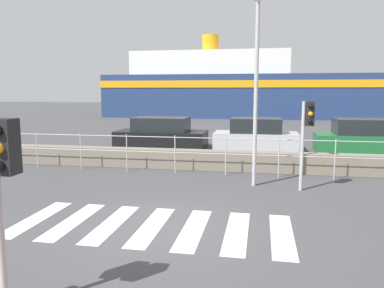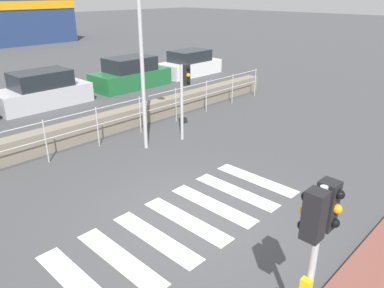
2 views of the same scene
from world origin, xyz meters
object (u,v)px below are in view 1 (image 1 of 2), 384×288
Objects in this scene: traffic_light_far at (307,126)px; ferry_boat at (236,90)px; streetlamp at (256,70)px; parked_car_green at (362,138)px; parked_car_silver at (256,136)px; parked_car_black at (161,135)px.

ferry_boat is (-4.02, 30.46, 1.09)m from traffic_light_far.
streetlamp is 30.41m from ferry_boat.
parked_car_green is (7.33, -23.15, -2.30)m from ferry_boat.
streetlamp reaches higher than parked_car_silver.
streetlamp is 1.38× the size of parked_car_silver.
parked_car_black is at bearing 130.43° from traffic_light_far.
traffic_light_far is at bearing -49.57° from parked_car_black.
parked_car_green is at bearing -72.43° from ferry_boat.
parked_car_green is (4.82, 0.00, 0.01)m from parked_car_silver.
streetlamp is at bearing 173.84° from traffic_light_far.
streetlamp is 1.35× the size of parked_car_green.
parked_car_green reaches higher than parked_car_silver.
parked_car_black is at bearing 123.74° from streetlamp.
streetlamp reaches higher than traffic_light_far.
ferry_boat is 23.40m from parked_car_silver.
traffic_light_far is 8.12m from parked_car_green.
traffic_light_far reaches higher than parked_car_green.
ferry_boat is at bearing 97.53° from traffic_light_far.
streetlamp is at bearing -85.14° from ferry_boat.
traffic_light_far is 2.14m from streetlamp.
traffic_light_far is 0.09× the size of ferry_boat.
ferry_boat is at bearing 107.57° from parked_car_green.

